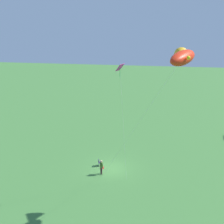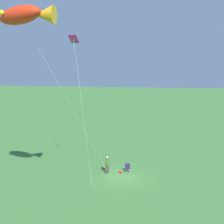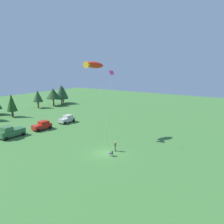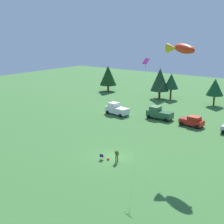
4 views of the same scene
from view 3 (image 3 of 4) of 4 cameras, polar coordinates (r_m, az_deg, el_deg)
The scene contains 10 objects.
ground_plane at distance 36.43m, azimuth -1.76°, elevation -10.66°, with size 160.00×160.00×0.00m, color #3E7535.
person_kite_flyer at distance 36.80m, azimuth 0.83°, elevation -8.71°, with size 0.56×0.49×1.74m.
folding_chair at distance 35.14m, azimuth -0.14°, elevation -10.68°, with size 0.60×0.60×0.82m.
backpack_on_grass at distance 36.06m, azimuth -0.15°, elevation -10.71°, with size 0.32×0.22×0.22m, color red.
truck_green_flatbed at distance 48.09m, azimuth -24.89°, elevation -4.76°, with size 5.01×2.43×2.34m.
car_red_sedan at distance 51.34m, azimuth -17.76°, elevation -3.37°, with size 4.36×2.56×1.89m.
car_silver_compact at distance 56.02m, azimuth -11.68°, elevation -1.78°, with size 4.22×2.25×1.89m.
treeline_distant at distance 68.41m, azimuth -26.80°, elevation 2.57°, with size 64.42×11.42×7.54m.
kite_large_fish at distance 42.72m, azimuth -5.06°, elevation 12.17°, with size 7.15×9.29×14.98m.
kite_diamond_rainbow at distance 37.85m, azimuth -0.20°, elevation 9.47°, with size 2.06×1.05×13.23m.
Camera 3 is at (-27.23, -19.74, 14.00)m, focal length 35.00 mm.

